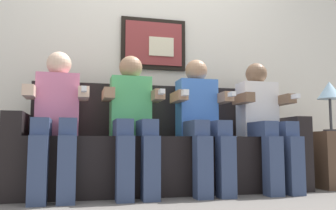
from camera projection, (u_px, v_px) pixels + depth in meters
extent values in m
plane|color=#66605B|center=(173.00, 198.00, 2.67)|extent=(6.25, 6.25, 0.00)
cube|color=silver|center=(153.00, 50.00, 3.54)|extent=(4.81, 0.05, 2.60)
cube|color=black|center=(154.00, 44.00, 3.51)|extent=(0.63, 0.03, 0.50)
cube|color=maroon|center=(154.00, 44.00, 3.49)|extent=(0.55, 0.02, 0.42)
cube|color=beige|center=(161.00, 47.00, 3.50)|extent=(0.24, 0.02, 0.18)
cube|color=black|center=(164.00, 164.00, 2.97)|extent=(2.13, 0.58, 0.45)
cube|color=black|center=(158.00, 112.00, 3.23)|extent=(2.13, 0.14, 0.45)
cube|color=black|center=(16.00, 155.00, 2.71)|extent=(0.14, 0.58, 0.62)
cube|color=black|center=(287.00, 153.00, 3.26)|extent=(0.14, 0.58, 0.62)
cube|color=pink|center=(58.00, 105.00, 2.81)|extent=(0.32, 0.20, 0.48)
sphere|color=beige|center=(59.00, 64.00, 2.84)|extent=(0.19, 0.19, 0.19)
cube|color=#38476B|center=(42.00, 127.00, 2.57)|extent=(0.12, 0.40, 0.12)
cube|color=#38476B|center=(69.00, 128.00, 2.62)|extent=(0.12, 0.40, 0.12)
cube|color=#38476B|center=(38.00, 170.00, 2.35)|extent=(0.12, 0.12, 0.45)
cube|color=#38476B|center=(67.00, 170.00, 2.39)|extent=(0.12, 0.12, 0.45)
cube|color=beige|center=(30.00, 92.00, 2.65)|extent=(0.08, 0.28, 0.08)
cube|color=beige|center=(83.00, 94.00, 2.74)|extent=(0.08, 0.28, 0.08)
cube|color=white|center=(84.00, 90.00, 2.59)|extent=(0.04, 0.13, 0.04)
cube|color=#4CB266|center=(130.00, 107.00, 2.94)|extent=(0.32, 0.20, 0.48)
sphere|color=#9E7556|center=(131.00, 67.00, 2.98)|extent=(0.19, 0.19, 0.19)
cube|color=#38476B|center=(122.00, 128.00, 2.71)|extent=(0.12, 0.40, 0.12)
cube|color=#38476B|center=(146.00, 128.00, 2.75)|extent=(0.12, 0.40, 0.12)
cube|color=#38476B|center=(125.00, 169.00, 2.49)|extent=(0.12, 0.12, 0.45)
cube|color=#38476B|center=(151.00, 168.00, 2.53)|extent=(0.12, 0.12, 0.45)
cube|color=#9E7556|center=(108.00, 95.00, 2.79)|extent=(0.08, 0.28, 0.08)
cube|color=#9E7556|center=(156.00, 96.00, 2.88)|extent=(0.08, 0.28, 0.08)
cube|color=white|center=(161.00, 92.00, 2.73)|extent=(0.04, 0.13, 0.04)
cube|color=#3F72CC|center=(197.00, 109.00, 3.08)|extent=(0.32, 0.20, 0.48)
sphere|color=#9E7556|center=(196.00, 71.00, 3.11)|extent=(0.19, 0.19, 0.19)
cube|color=#38476B|center=(194.00, 129.00, 2.85)|extent=(0.12, 0.40, 0.12)
cube|color=#38476B|center=(215.00, 129.00, 2.89)|extent=(0.12, 0.40, 0.12)
cube|color=#38476B|center=(203.00, 167.00, 2.62)|extent=(0.12, 0.12, 0.45)
cube|color=#38476B|center=(226.00, 167.00, 2.67)|extent=(0.12, 0.12, 0.45)
cube|color=#9E7556|center=(179.00, 97.00, 2.93)|extent=(0.08, 0.28, 0.08)
cube|color=#9E7556|center=(223.00, 98.00, 3.02)|extent=(0.08, 0.28, 0.08)
cube|color=white|center=(231.00, 95.00, 2.86)|extent=(0.04, 0.13, 0.04)
cube|color=white|center=(184.00, 93.00, 2.77)|extent=(0.04, 0.10, 0.04)
cube|color=white|center=(257.00, 110.00, 3.22)|extent=(0.32, 0.20, 0.48)
sphere|color=brown|center=(256.00, 74.00, 3.25)|extent=(0.19, 0.19, 0.19)
cube|color=#38476B|center=(259.00, 129.00, 2.98)|extent=(0.12, 0.40, 0.12)
cube|color=#38476B|center=(279.00, 130.00, 3.03)|extent=(0.12, 0.40, 0.12)
cube|color=#38476B|center=(273.00, 166.00, 2.76)|extent=(0.12, 0.12, 0.45)
cube|color=#38476B|center=(294.00, 166.00, 2.80)|extent=(0.12, 0.12, 0.45)
cube|color=brown|center=(243.00, 99.00, 3.06)|extent=(0.08, 0.28, 0.08)
cube|color=brown|center=(283.00, 100.00, 3.15)|extent=(0.08, 0.28, 0.08)
cube|color=white|center=(294.00, 97.00, 3.00)|extent=(0.04, 0.13, 0.04)
cube|color=brown|center=(332.00, 159.00, 3.28)|extent=(0.40, 0.40, 0.50)
cylinder|color=#333338|center=(331.00, 131.00, 3.29)|extent=(0.14, 0.14, 0.02)
cylinder|color=#333338|center=(331.00, 114.00, 3.30)|extent=(0.02, 0.02, 0.28)
cone|color=#8CB2CC|center=(329.00, 90.00, 3.33)|extent=(0.22, 0.22, 0.16)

